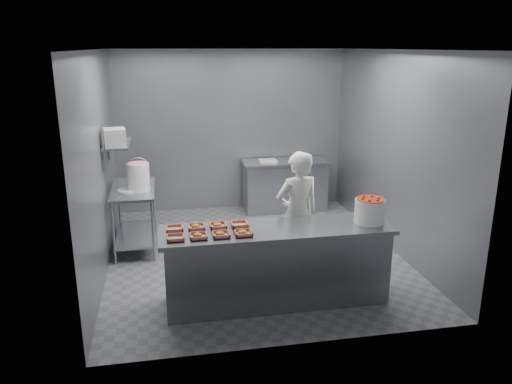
{
  "coord_description": "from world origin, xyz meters",
  "views": [
    {
      "loc": [
        -1.19,
        -6.42,
        2.84
      ],
      "look_at": [
        -0.02,
        -0.2,
        0.99
      ],
      "focal_mm": 35.0,
      "sensor_mm": 36.0,
      "label": 1
    }
  ],
  "objects_px": {
    "appliance": "(115,137)",
    "glaze_bucket": "(138,176)",
    "worker": "(297,215)",
    "tray_3": "(243,233)",
    "service_counter": "(276,265)",
    "tray_6": "(218,225)",
    "tray_1": "(198,236)",
    "tray_2": "(221,234)",
    "tray_0": "(175,238)",
    "strawberry_tub": "(370,210)",
    "tray_7": "(239,224)",
    "prep_table": "(134,209)",
    "tray_4": "(175,228)",
    "tray_5": "(196,227)",
    "back_counter": "(285,185)"
  },
  "relations": [
    {
      "from": "appliance",
      "to": "glaze_bucket",
      "type": "bearing_deg",
      "value": 22.3
    },
    {
      "from": "worker",
      "to": "tray_3",
      "type": "bearing_deg",
      "value": 30.31
    },
    {
      "from": "service_counter",
      "to": "tray_6",
      "type": "bearing_deg",
      "value": 167.82
    },
    {
      "from": "service_counter",
      "to": "appliance",
      "type": "relative_size",
      "value": 8.3
    },
    {
      "from": "tray_1",
      "to": "tray_2",
      "type": "height_order",
      "value": "same"
    },
    {
      "from": "tray_0",
      "to": "glaze_bucket",
      "type": "bearing_deg",
      "value": 102.49
    },
    {
      "from": "strawberry_tub",
      "to": "tray_7",
      "type": "bearing_deg",
      "value": 173.82
    },
    {
      "from": "prep_table",
      "to": "tray_7",
      "type": "distance_m",
      "value": 2.23
    },
    {
      "from": "tray_4",
      "to": "appliance",
      "type": "xyz_separation_m",
      "value": [
        -0.7,
        1.54,
        0.76
      ]
    },
    {
      "from": "tray_5",
      "to": "tray_6",
      "type": "height_order",
      "value": "same"
    },
    {
      "from": "prep_table",
      "to": "tray_2",
      "type": "distance_m",
      "value": 2.34
    },
    {
      "from": "back_counter",
      "to": "tray_6",
      "type": "xyz_separation_m",
      "value": [
        -1.54,
        -3.11,
        0.47
      ]
    },
    {
      "from": "prep_table",
      "to": "appliance",
      "type": "xyz_separation_m",
      "value": [
        -0.17,
        -0.27,
        1.09
      ]
    },
    {
      "from": "service_counter",
      "to": "tray_1",
      "type": "distance_m",
      "value": 1.01
    },
    {
      "from": "tray_4",
      "to": "strawberry_tub",
      "type": "height_order",
      "value": "strawberry_tub"
    },
    {
      "from": "back_counter",
      "to": "tray_4",
      "type": "distance_m",
      "value": 3.74
    },
    {
      "from": "prep_table",
      "to": "tray_3",
      "type": "bearing_deg",
      "value": -59.15
    },
    {
      "from": "tray_3",
      "to": "tray_2",
      "type": "bearing_deg",
      "value": 180.0
    },
    {
      "from": "prep_table",
      "to": "tray_3",
      "type": "distance_m",
      "value": 2.46
    },
    {
      "from": "tray_0",
      "to": "strawberry_tub",
      "type": "xyz_separation_m",
      "value": [
        2.2,
        0.12,
        0.13
      ]
    },
    {
      "from": "prep_table",
      "to": "glaze_bucket",
      "type": "relative_size",
      "value": 2.56
    },
    {
      "from": "tray_2",
      "to": "tray_6",
      "type": "xyz_separation_m",
      "value": [
        0.0,
        0.28,
        0.0
      ]
    },
    {
      "from": "prep_table",
      "to": "tray_2",
      "type": "bearing_deg",
      "value": -64.24
    },
    {
      "from": "tray_1",
      "to": "appliance",
      "type": "height_order",
      "value": "appliance"
    },
    {
      "from": "back_counter",
      "to": "strawberry_tub",
      "type": "relative_size",
      "value": 4.38
    },
    {
      "from": "tray_6",
      "to": "strawberry_tub",
      "type": "bearing_deg",
      "value": -5.32
    },
    {
      "from": "tray_1",
      "to": "tray_7",
      "type": "height_order",
      "value": "tray_1"
    },
    {
      "from": "tray_0",
      "to": "tray_1",
      "type": "height_order",
      "value": "tray_1"
    },
    {
      "from": "tray_7",
      "to": "glaze_bucket",
      "type": "relative_size",
      "value": 0.4
    },
    {
      "from": "worker",
      "to": "appliance",
      "type": "distance_m",
      "value": 2.61
    },
    {
      "from": "tray_2",
      "to": "tray_7",
      "type": "bearing_deg",
      "value": 48.77
    },
    {
      "from": "strawberry_tub",
      "to": "tray_5",
      "type": "bearing_deg",
      "value": 175.33
    },
    {
      "from": "tray_2",
      "to": "tray_1",
      "type": "bearing_deg",
      "value": 180.0
    },
    {
      "from": "tray_1",
      "to": "tray_6",
      "type": "xyz_separation_m",
      "value": [
        0.24,
        0.28,
        0.0
      ]
    },
    {
      "from": "tray_3",
      "to": "tray_5",
      "type": "bearing_deg",
      "value": 149.99
    },
    {
      "from": "tray_2",
      "to": "tray_6",
      "type": "height_order",
      "value": "same"
    },
    {
      "from": "tray_0",
      "to": "glaze_bucket",
      "type": "height_order",
      "value": "glaze_bucket"
    },
    {
      "from": "tray_7",
      "to": "tray_3",
      "type": "bearing_deg",
      "value": -90.63
    },
    {
      "from": "back_counter",
      "to": "tray_6",
      "type": "distance_m",
      "value": 3.5
    },
    {
      "from": "tray_6",
      "to": "appliance",
      "type": "height_order",
      "value": "appliance"
    },
    {
      "from": "prep_table",
      "to": "back_counter",
      "type": "height_order",
      "value": "same"
    },
    {
      "from": "glaze_bucket",
      "to": "tray_4",
      "type": "bearing_deg",
      "value": -75.55
    },
    {
      "from": "service_counter",
      "to": "tray_6",
      "type": "distance_m",
      "value": 0.81
    },
    {
      "from": "tray_6",
      "to": "strawberry_tub",
      "type": "relative_size",
      "value": 0.55
    },
    {
      "from": "tray_3",
      "to": "glaze_bucket",
      "type": "relative_size",
      "value": 0.4
    },
    {
      "from": "strawberry_tub",
      "to": "glaze_bucket",
      "type": "bearing_deg",
      "value": 144.85
    },
    {
      "from": "tray_5",
      "to": "tray_7",
      "type": "relative_size",
      "value": 1.0
    },
    {
      "from": "tray_5",
      "to": "prep_table",
      "type": "bearing_deg",
      "value": 112.97
    },
    {
      "from": "tray_1",
      "to": "strawberry_tub",
      "type": "xyz_separation_m",
      "value": [
        1.96,
        0.12,
        0.13
      ]
    },
    {
      "from": "tray_7",
      "to": "tray_1",
      "type": "bearing_deg",
      "value": -150.14
    }
  ]
}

